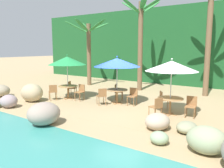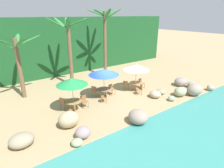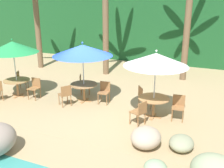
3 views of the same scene
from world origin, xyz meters
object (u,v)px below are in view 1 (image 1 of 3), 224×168
palm_tree_nearest (88,42)px  umbrella_white (172,66)px  dining_table_green (68,88)px  chair_blue_inland (117,91)px  dining_table_blue (117,92)px  chair_white_inland (163,99)px  umbrella_green (67,61)px  palm_tree_second (141,29)px  palm_tree_third (210,16)px  chair_blue_left (102,95)px  umbrella_blue (117,62)px  chair_blue_seaward (133,95)px  chair_white_seaward (191,105)px  dining_table_white (170,101)px  chair_green_left (53,91)px  chair_green_seaward (80,91)px  chair_white_left (157,106)px  chair_green_inland (71,87)px

palm_tree_nearest → umbrella_white: bearing=-27.3°
dining_table_green → chair_blue_inland: size_ratio=1.26×
dining_table_blue → umbrella_white: umbrella_white is taller
chair_white_inland → umbrella_green: bearing=-170.7°
palm_tree_second → palm_tree_third: size_ratio=0.89×
chair_blue_left → chair_white_inland: same height
umbrella_blue → umbrella_green: bearing=-167.8°
umbrella_green → chair_blue_inland: 3.26m
chair_blue_seaward → chair_white_seaward: 3.03m
chair_blue_inland → dining_table_white: bearing=-17.8°
chair_green_left → umbrella_blue: 3.93m
chair_green_seaward → palm_tree_nearest: size_ratio=0.18×
chair_blue_seaward → palm_tree_third: (2.44, 4.52, 4.15)m
chair_green_left → chair_blue_seaward: 4.42m
umbrella_blue → chair_white_left: 3.41m
palm_tree_nearest → umbrella_green: bearing=-63.3°
chair_green_left → dining_table_blue: size_ratio=0.79×
chair_green_inland → dining_table_blue: 3.37m
chair_green_left → palm_tree_third: palm_tree_third is taller
chair_green_seaward → chair_blue_left: size_ratio=1.00×
chair_blue_seaward → palm_tree_nearest: palm_tree_nearest is taller
dining_table_green → palm_tree_third: bearing=40.7°
chair_green_seaward → chair_green_inland: 1.44m
umbrella_green → chair_blue_left: umbrella_green is taller
umbrella_green → umbrella_white: (5.92, 0.24, -0.05)m
chair_white_left → dining_table_blue: bearing=156.4°
chair_blue_inland → umbrella_white: size_ratio=0.36×
umbrella_white → chair_white_seaward: umbrella_white is taller
dining_table_blue → chair_white_left: size_ratio=1.26×
chair_blue_seaward → palm_tree_second: bearing=113.2°
chair_blue_left → umbrella_white: size_ratio=0.36×
umbrella_blue → chair_blue_seaward: bearing=12.1°
chair_green_seaward → chair_green_inland: same height
chair_white_seaward → chair_white_inland: (-1.41, 0.45, 0.00)m
chair_blue_seaward → chair_white_left: 2.36m
umbrella_green → chair_green_inland: 1.85m
dining_table_white → umbrella_white: bearing=90.0°
chair_green_left → dining_table_blue: (3.30, 1.39, 0.10)m
umbrella_white → chair_blue_seaward: bearing=165.4°
umbrella_green → palm_tree_nearest: size_ratio=0.51×
dining_table_white → chair_white_inland: bearing=132.4°
chair_blue_seaward → chair_white_seaward: same height
chair_blue_inland → palm_tree_second: bearing=96.6°
chair_white_left → palm_tree_third: bearing=84.9°
umbrella_blue → palm_tree_third: 6.26m
dining_table_blue → chair_blue_inland: bearing=121.8°
umbrella_blue → palm_tree_nearest: bearing=143.5°
dining_table_green → chair_green_left: 0.86m
chair_green_left → palm_tree_nearest: 6.19m
dining_table_green → umbrella_white: (5.92, 0.24, 1.50)m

